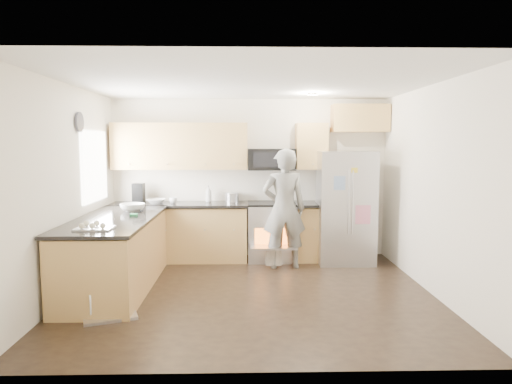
{
  "coord_description": "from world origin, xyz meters",
  "views": [
    {
      "loc": [
        -0.08,
        -5.56,
        1.86
      ],
      "look_at": [
        0.07,
        0.5,
        1.23
      ],
      "focal_mm": 32.0,
      "sensor_mm": 36.0,
      "label": 1
    }
  ],
  "objects_px": {
    "refrigerator": "(345,207)",
    "person": "(284,209)",
    "stove_range": "(272,218)",
    "dish_rack": "(110,308)"
  },
  "relations": [
    {
      "from": "stove_range",
      "to": "refrigerator",
      "type": "relative_size",
      "value": 1.02
    },
    {
      "from": "stove_range",
      "to": "refrigerator",
      "type": "distance_m",
      "value": 1.18
    },
    {
      "from": "refrigerator",
      "to": "person",
      "type": "distance_m",
      "value": 1.04
    },
    {
      "from": "stove_range",
      "to": "person",
      "type": "height_order",
      "value": "person"
    },
    {
      "from": "dish_rack",
      "to": "person",
      "type": "bearing_deg",
      "value": 43.13
    },
    {
      "from": "refrigerator",
      "to": "dish_rack",
      "type": "relative_size",
      "value": 2.64
    },
    {
      "from": "stove_range",
      "to": "refrigerator",
      "type": "bearing_deg",
      "value": -9.58
    },
    {
      "from": "stove_range",
      "to": "person",
      "type": "distance_m",
      "value": 0.56
    },
    {
      "from": "refrigerator",
      "to": "person",
      "type": "xyz_separation_m",
      "value": [
        -0.99,
        -0.3,
        0.02
      ]
    },
    {
      "from": "refrigerator",
      "to": "dish_rack",
      "type": "height_order",
      "value": "refrigerator"
    }
  ]
}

